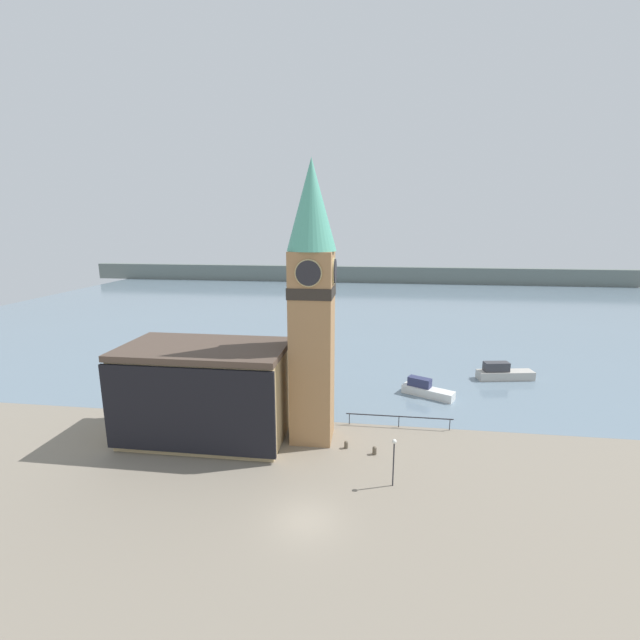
# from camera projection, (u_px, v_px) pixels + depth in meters

# --- Properties ---
(ground_plane) EXTENTS (160.00, 160.00, 0.00)m
(ground_plane) POSITION_uv_depth(u_px,v_px,m) (306.00, 520.00, 26.48)
(ground_plane) COLOR gray
(water) EXTENTS (160.00, 120.00, 0.00)m
(water) POSITION_uv_depth(u_px,v_px,m) (358.00, 305.00, 97.80)
(water) COLOR slate
(water) RESTS_ON ground_plane
(far_shoreline) EXTENTS (180.00, 3.00, 5.00)m
(far_shoreline) POSITION_uv_depth(u_px,v_px,m) (364.00, 274.00, 135.96)
(far_shoreline) COLOR slate
(far_shoreline) RESTS_ON water
(pier_railing) EXTENTS (9.54, 0.08, 1.09)m
(pier_railing) POSITION_uv_depth(u_px,v_px,m) (399.00, 418.00, 38.49)
(pier_railing) COLOR #232328
(pier_railing) RESTS_ON ground_plane
(clock_tower) EXTENTS (3.90, 3.90, 22.88)m
(clock_tower) POSITION_uv_depth(u_px,v_px,m) (312.00, 298.00, 34.23)
(clock_tower) COLOR #9E754C
(clock_tower) RESTS_ON ground_plane
(pier_building) EXTENTS (13.78, 7.70, 8.09)m
(pier_building) POSITION_uv_depth(u_px,v_px,m) (206.00, 392.00, 36.23)
(pier_building) COLOR tan
(pier_building) RESTS_ON ground_plane
(boat_near) EXTENTS (5.55, 3.82, 1.86)m
(boat_near) POSITION_uv_depth(u_px,v_px,m) (426.00, 390.00, 45.71)
(boat_near) COLOR silver
(boat_near) RESTS_ON water
(boat_far) EXTENTS (6.70, 2.73, 2.12)m
(boat_far) POSITION_uv_depth(u_px,v_px,m) (503.00, 373.00, 50.56)
(boat_far) COLOR #B7B2A8
(boat_far) RESTS_ON water
(mooring_bollard_near) EXTENTS (0.33, 0.33, 0.65)m
(mooring_bollard_near) POSITION_uv_depth(u_px,v_px,m) (346.00, 444.00, 34.99)
(mooring_bollard_near) COLOR brown
(mooring_bollard_near) RESTS_ON ground_plane
(mooring_bollard_far) EXTENTS (0.35, 0.35, 0.68)m
(mooring_bollard_far) POSITION_uv_depth(u_px,v_px,m) (375.00, 450.00, 34.05)
(mooring_bollard_far) COLOR brown
(mooring_bollard_far) RESTS_ON ground_plane
(lamp_post) EXTENTS (0.32, 0.32, 3.55)m
(lamp_post) POSITION_uv_depth(u_px,v_px,m) (394.00, 453.00, 29.49)
(lamp_post) COLOR #2D2D33
(lamp_post) RESTS_ON ground_plane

